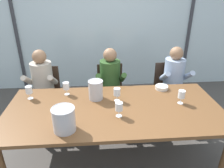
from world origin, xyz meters
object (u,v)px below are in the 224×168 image
at_px(chair_left_of_center, 111,87).
at_px(ice_bucket_secondary, 96,90).
at_px(ice_bucket_primary, 64,119).
at_px(wine_glass_by_left_taster, 66,86).
at_px(chair_near_curtain, 46,90).
at_px(wine_glass_by_right_taster, 182,95).
at_px(chair_center, 168,85).
at_px(tasting_bowl, 162,87).
at_px(wine_glass_spare_empty, 119,107).
at_px(wine_glass_near_bucket, 117,92).
at_px(dining_table, 114,112).
at_px(person_olive_shirt, 110,81).
at_px(person_beige_jumper, 42,84).
at_px(wine_glass_center_pour, 29,90).
at_px(person_pale_blue_shirt, 175,79).

xyz_separation_m(chair_left_of_center, ice_bucket_secondary, (-0.24, -0.77, 0.35)).
relative_size(ice_bucket_primary, wine_glass_by_left_taster, 1.46).
bearing_deg(chair_near_curtain, wine_glass_by_right_taster, -23.33).
xyz_separation_m(chair_center, tasting_bowl, (-0.30, -0.58, 0.24)).
xyz_separation_m(chair_near_curtain, wine_glass_spare_empty, (1.07, -1.17, 0.34)).
bearing_deg(wine_glass_near_bucket, chair_left_of_center, 91.45).
bearing_deg(wine_glass_spare_empty, chair_left_of_center, 90.47).
xyz_separation_m(dining_table, ice_bucket_primary, (-0.53, -0.38, 0.19)).
xyz_separation_m(chair_left_of_center, ice_bucket_primary, (-0.56, -1.39, 0.35)).
xyz_separation_m(ice_bucket_secondary, wine_glass_by_right_taster, (1.04, -0.20, -0.01)).
distance_m(ice_bucket_secondary, tasting_bowl, 0.95).
height_order(chair_left_of_center, wine_glass_by_right_taster, wine_glass_by_right_taster).
bearing_deg(chair_near_curtain, chair_center, 4.55).
height_order(tasting_bowl, wine_glass_by_left_taster, wine_glass_by_left_taster).
xyz_separation_m(chair_left_of_center, wine_glass_by_left_taster, (-0.63, -0.62, 0.34)).
xyz_separation_m(ice_bucket_primary, wine_glass_by_right_taster, (1.36, 0.42, -0.01)).
relative_size(chair_near_curtain, person_olive_shirt, 0.74).
distance_m(dining_table, chair_left_of_center, 1.03).
relative_size(dining_table, person_olive_shirt, 2.13).
bearing_deg(dining_table, wine_glass_near_bucket, 73.99).
relative_size(ice_bucket_secondary, wine_glass_by_right_taster, 1.44).
bearing_deg(wine_glass_spare_empty, dining_table, 101.74).
height_order(dining_table, person_olive_shirt, person_olive_shirt).
bearing_deg(dining_table, ice_bucket_primary, -144.64).
height_order(ice_bucket_primary, wine_glass_by_left_taster, ice_bucket_primary).
distance_m(chair_left_of_center, ice_bucket_primary, 1.54).
bearing_deg(chair_center, ice_bucket_primary, -144.32).
bearing_deg(ice_bucket_primary, chair_near_curtain, 109.98).
distance_m(person_beige_jumper, ice_bucket_secondary, 1.05).
bearing_deg(chair_center, wine_glass_by_right_taster, -107.22).
xyz_separation_m(chair_center, wine_glass_by_right_taster, (-0.18, -0.98, 0.34)).
xyz_separation_m(dining_table, wine_glass_center_pour, (-1.06, 0.31, 0.18)).
bearing_deg(chair_center, wine_glass_center_pour, -167.55).
bearing_deg(chair_left_of_center, chair_near_curtain, 177.44).
bearing_deg(chair_left_of_center, ice_bucket_primary, -115.90).
distance_m(wine_glass_center_pour, wine_glass_spare_empty, 1.20).
relative_size(person_olive_shirt, wine_glass_by_left_taster, 6.93).
relative_size(chair_near_curtain, wine_glass_near_bucket, 5.10).
distance_m(chair_near_curtain, chair_center, 2.04).
xyz_separation_m(chair_near_curtain, person_olive_shirt, (1.05, -0.13, 0.17)).
bearing_deg(ice_bucket_primary, wine_glass_near_bucket, 43.24).
distance_m(person_olive_shirt, wine_glass_near_bucket, 0.71).
xyz_separation_m(chair_center, person_beige_jumper, (-2.06, -0.17, 0.17)).
bearing_deg(chair_left_of_center, wine_glass_by_right_taster, -54.40).
relative_size(chair_left_of_center, wine_glass_center_pour, 5.10).
height_order(person_pale_blue_shirt, ice_bucket_secondary, person_pale_blue_shirt).
relative_size(ice_bucket_secondary, wine_glass_near_bucket, 1.44).
relative_size(person_pale_blue_shirt, wine_glass_spare_empty, 6.93).
bearing_deg(person_beige_jumper, chair_near_curtain, 86.19).
relative_size(chair_center, person_beige_jumper, 0.74).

